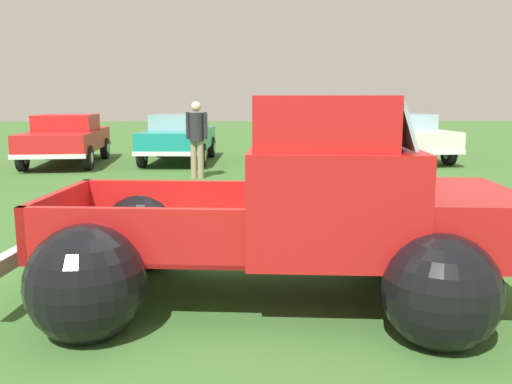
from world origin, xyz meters
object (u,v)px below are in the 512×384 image
show_car_1 (179,136)px  show_car_0 (67,137)px  vintage_pickup_truck (301,221)px  lane_cone_0 (476,230)px  spectator_0 (197,134)px  show_car_3 (403,135)px  show_car_2 (298,137)px

show_car_1 → show_car_0: bearing=-78.4°
vintage_pickup_truck → show_car_0: bearing=122.4°
vintage_pickup_truck → show_car_0: size_ratio=1.06×
show_car_0 → show_car_1: (3.21, 0.48, -0.00)m
show_car_0 → lane_cone_0: size_ratio=7.16×
vintage_pickup_truck → spectator_0: 8.05m
vintage_pickup_truck → show_car_1: (-2.32, 11.32, 0.02)m
lane_cone_0 → show_car_3: bearing=77.6°
show_car_1 → show_car_2: bearing=84.0°
show_car_0 → lane_cone_0: bearing=35.1°
show_car_0 → show_car_1: bearing=93.8°
lane_cone_0 → show_car_1: bearing=115.1°
show_car_1 → spectator_0: size_ratio=2.30×
vintage_pickup_truck → show_car_2: vintage_pickup_truck is taller
vintage_pickup_truck → show_car_0: 12.17m
show_car_1 → show_car_3: 6.88m
spectator_0 → show_car_2: bearing=-27.9°
show_car_1 → lane_cone_0: 10.98m
show_car_3 → lane_cone_0: (-2.23, -10.12, -0.47)m
show_car_0 → spectator_0: (3.99, -2.95, 0.27)m
show_car_2 → show_car_3: same height
show_car_1 → show_car_3: (6.88, 0.19, 0.00)m
show_car_0 → show_car_1: size_ratio=1.07×
show_car_1 → show_car_3: bearing=94.7°
lane_cone_0 → show_car_2: bearing=96.8°
show_car_2 → show_car_3: size_ratio=0.98×
show_car_1 → lane_cone_0: bearing=28.2°
show_car_0 → show_car_2: size_ratio=1.03×
show_car_3 → lane_cone_0: 10.38m
show_car_0 → spectator_0: 4.97m
show_car_1 → show_car_2: size_ratio=0.96×
show_car_0 → show_car_3: (10.08, 0.66, -0.00)m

